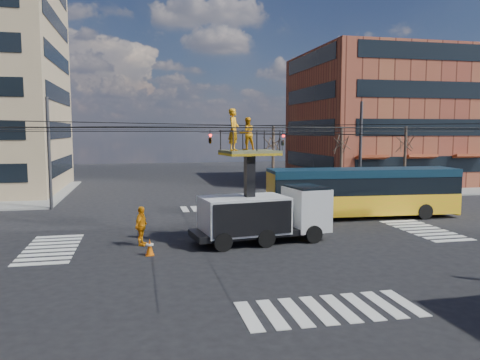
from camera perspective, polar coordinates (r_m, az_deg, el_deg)
name	(u,v)px	position (r m, az deg, el deg)	size (l,w,h in m)	color
ground	(253,239)	(24.70, 1.64, -7.15)	(120.00, 120.00, 0.00)	black
sidewalk_ne	(399,184)	(52.11, 18.76, -0.44)	(18.00, 18.00, 0.12)	slate
crosswalks	(253,238)	(24.70, 1.64, -7.13)	(22.40, 22.40, 0.02)	silver
building_ne	(394,118)	(54.88, 18.28, 7.15)	(20.06, 16.06, 14.00)	brown
overhead_network	(250,157)	(24.46, 1.28, 2.88)	(24.24, 24.24, 8.00)	#2D2D30
tree_a	(273,143)	(38.40, 4.07, 4.51)	(2.00, 2.00, 6.00)	#382B21
tree_b	(341,143)	(40.50, 12.27, 4.46)	(2.00, 2.00, 6.00)	#382B21
tree_c	(406,142)	(43.33, 19.53, 4.35)	(2.00, 2.00, 6.00)	#382B21
utility_truck	(264,201)	(23.72, 2.95, -2.56)	(7.25, 3.42, 6.68)	black
city_bus	(363,191)	(31.30, 14.74, -1.34)	(12.44, 3.31, 3.20)	gold
traffic_cone	(150,247)	(21.77, -10.95, -8.01)	(0.36, 0.36, 0.78)	orange
worker_ground	(141,226)	(23.52, -11.95, -5.52)	(1.14, 0.48, 1.95)	orange
flagger	(317,214)	(27.00, 9.42, -4.16)	(1.16, 0.66, 1.79)	#CF620D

